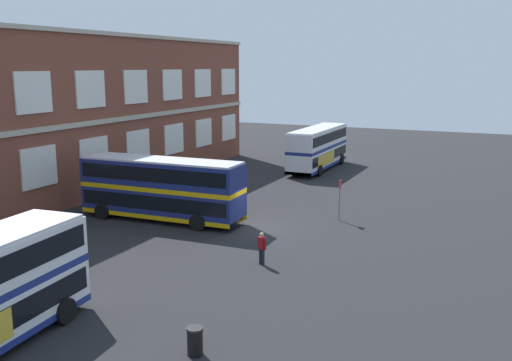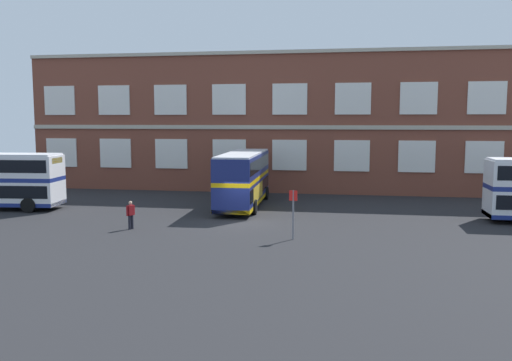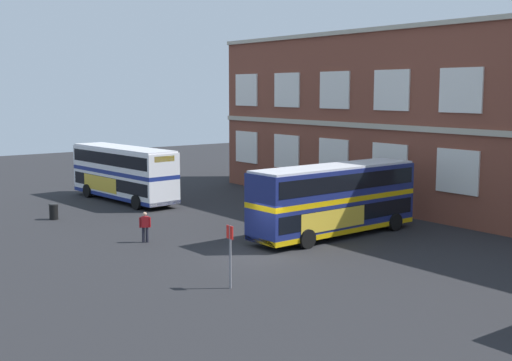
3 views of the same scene
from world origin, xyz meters
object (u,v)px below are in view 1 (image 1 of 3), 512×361
object	(u,v)px
double_decker_far	(318,148)
station_litter_bin	(195,341)
double_decker_middle	(162,188)
waiting_passenger	(262,247)
bus_stand_flag	(340,196)

from	to	relation	value
double_decker_far	station_litter_bin	distance (m)	37.35
double_decker_middle	double_decker_far	world-z (taller)	same
double_decker_middle	waiting_passenger	bearing A→B (deg)	-118.10
double_decker_far	waiting_passenger	world-z (taller)	double_decker_far
double_decker_far	double_decker_middle	bearing A→B (deg)	171.61
double_decker_far	waiting_passenger	size ratio (longest dim) A/B	6.47
double_decker_middle	double_decker_far	size ratio (longest dim) A/B	1.01
double_decker_far	waiting_passenger	distance (m)	27.79
double_decker_middle	bus_stand_flag	distance (m)	11.61
double_decker_far	waiting_passenger	xyz separation A→B (m)	(-27.07, -6.17, -1.22)
station_litter_bin	bus_stand_flag	bearing A→B (deg)	1.56
waiting_passenger	bus_stand_flag	size ratio (longest dim) A/B	0.63
bus_stand_flag	station_litter_bin	distance (m)	19.29
waiting_passenger	bus_stand_flag	world-z (taller)	bus_stand_flag
double_decker_far	station_litter_bin	world-z (taller)	double_decker_far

